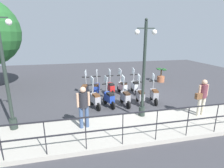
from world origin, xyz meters
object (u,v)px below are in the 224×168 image
(pedestrian_distant, at_px, (83,104))
(scooter_far_3, at_px, (97,88))
(lamp_post_far, at_px, (6,79))
(scooter_near_3, at_px, (109,97))
(lamp_post_near, at_px, (144,76))
(scooter_near_1, at_px, (140,96))
(scooter_far_1, at_px, (122,87))
(scooter_near_0, at_px, (154,94))
(scooter_near_4, at_px, (95,99))
(potted_palm, at_px, (161,76))
(scooter_far_0, at_px, (135,86))
(scooter_far_2, at_px, (111,87))
(pedestrian_with_bag, at_px, (202,95))
(scooter_near_2, at_px, (125,97))

(pedestrian_distant, bearing_deg, scooter_far_3, 156.46)
(lamp_post_far, bearing_deg, scooter_near_3, -67.44)
(lamp_post_near, xyz_separation_m, scooter_near_1, (1.57, -0.53, -1.41))
(lamp_post_far, distance_m, scooter_near_1, 5.99)
(scooter_far_1, bearing_deg, scooter_far_3, 76.30)
(scooter_far_3, bearing_deg, scooter_far_1, -77.88)
(scooter_near_0, distance_m, scooter_near_4, 3.15)
(lamp_post_near, relative_size, pedestrian_distant, 2.50)
(potted_palm, relative_size, scooter_near_3, 0.69)
(scooter_far_0, distance_m, scooter_far_1, 0.79)
(scooter_near_1, relative_size, scooter_near_4, 1.00)
(scooter_far_0, xyz_separation_m, scooter_far_1, (0.01, 0.79, 0.00))
(scooter_near_1, relative_size, scooter_far_0, 1.00)
(scooter_near_3, bearing_deg, scooter_far_2, -31.51)
(lamp_post_near, height_order, pedestrian_with_bag, lamp_post_near)
(scooter_near_2, xyz_separation_m, scooter_far_0, (1.80, -1.15, 0.00))
(pedestrian_distant, xyz_separation_m, scooter_near_2, (2.02, -2.20, -0.60))
(potted_palm, relative_size, scooter_far_2, 0.69)
(scooter_near_3, bearing_deg, scooter_near_4, 75.87)
(potted_palm, bearing_deg, scooter_near_4, 124.90)
(scooter_near_1, bearing_deg, scooter_near_4, 92.55)
(scooter_near_2, bearing_deg, scooter_near_1, -95.54)
(scooter_far_0, bearing_deg, scooter_far_3, 89.35)
(lamp_post_near, xyz_separation_m, scooter_near_2, (1.55, 0.28, -1.41))
(lamp_post_near, xyz_separation_m, potted_palm, (5.52, -3.79, -1.45))
(scooter_near_4, xyz_separation_m, scooter_far_1, (1.75, -1.90, 0.00))
(potted_palm, height_order, scooter_near_4, scooter_near_4)
(potted_palm, distance_m, scooter_far_3, 5.69)
(scooter_near_3, height_order, scooter_far_1, same)
(lamp_post_near, distance_m, potted_palm, 6.86)
(scooter_near_3, bearing_deg, scooter_far_3, -3.97)
(pedestrian_distant, xyz_separation_m, scooter_near_1, (2.03, -3.01, -0.60))
(pedestrian_distant, relative_size, scooter_near_1, 1.03)
(lamp_post_near, distance_m, scooter_far_3, 3.96)
(scooter_near_3, relative_size, scooter_far_2, 1.00)
(scooter_near_4, bearing_deg, pedestrian_distant, 146.99)
(lamp_post_near, height_order, scooter_near_1, lamp_post_near)
(potted_palm, bearing_deg, pedestrian_distant, 133.65)
(pedestrian_with_bag, xyz_separation_m, potted_palm, (6.04, -1.33, -0.63))
(lamp_post_near, xyz_separation_m, scooter_far_1, (3.36, -0.09, -1.41))
(potted_palm, height_order, scooter_far_2, scooter_far_2)
(scooter_near_1, distance_m, scooter_near_2, 0.81)
(lamp_post_far, xyz_separation_m, pedestrian_with_bag, (-0.52, -7.51, -0.96))
(scooter_near_2, xyz_separation_m, scooter_far_1, (1.81, -0.37, 0.00))
(pedestrian_distant, distance_m, scooter_far_0, 5.12)
(scooter_near_0, bearing_deg, lamp_post_near, 149.94)
(pedestrian_distant, xyz_separation_m, potted_palm, (5.99, -6.28, -0.63))
(lamp_post_far, bearing_deg, scooter_far_3, -46.45)
(pedestrian_with_bag, xyz_separation_m, pedestrian_distant, (0.06, 4.95, 0.00))
(scooter_near_0, bearing_deg, scooter_far_0, 24.37)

